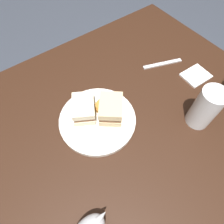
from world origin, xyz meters
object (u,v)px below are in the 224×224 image
object	(u,v)px
sandwich_half_right	(84,109)
fork	(162,64)
pint_glass	(204,110)
plate	(98,120)
sandwich_half_left	(111,109)
napkin	(196,76)

from	to	relation	value
sandwich_half_right	fork	distance (m)	0.42
pint_glass	plate	bearing A→B (deg)	143.98
plate	pint_glass	size ratio (longest dim) A/B	1.70
plate	pint_glass	world-z (taller)	pint_glass
fork	sandwich_half_left	bearing A→B (deg)	33.76
sandwich_half_left	pint_glass	bearing A→B (deg)	-39.14
sandwich_half_left	plate	bearing A→B (deg)	163.40
sandwich_half_right	pint_glass	size ratio (longest dim) A/B	0.79
sandwich_half_left	napkin	bearing A→B (deg)	-7.49
sandwich_half_left	sandwich_half_right	world-z (taller)	sandwich_half_left
plate	fork	xyz separation A→B (m)	(0.40, 0.07, -0.00)
pint_glass	fork	world-z (taller)	pint_glass
sandwich_half_right	plate	bearing A→B (deg)	-62.00
sandwich_half_right	fork	bearing A→B (deg)	2.88
napkin	fork	world-z (taller)	napkin
sandwich_half_left	sandwich_half_right	size ratio (longest dim) A/B	1.01
plate	sandwich_half_left	distance (m)	0.07
sandwich_half_left	sandwich_half_right	distance (m)	0.10
sandwich_half_right	pint_glass	world-z (taller)	pint_glass
sandwich_half_right	pint_glass	xyz separation A→B (m)	(0.32, -0.26, 0.02)
napkin	fork	size ratio (longest dim) A/B	0.61
fork	plate	bearing A→B (deg)	30.06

